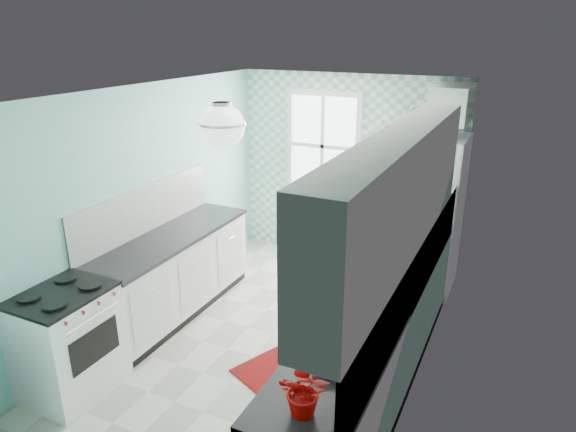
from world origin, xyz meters
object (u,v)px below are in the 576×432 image
at_px(sink, 407,254).
at_px(potted_plant, 305,391).
at_px(fruit_bowl, 332,367).
at_px(microwave, 433,123).
at_px(ceiling_light, 223,126).
at_px(fridge, 424,213).
at_px(stove, 69,340).

height_order(sink, potted_plant, sink).
distance_m(fruit_bowl, microwave, 3.46).
height_order(ceiling_light, microwave, ceiling_light).
bearing_deg(sink, fridge, 94.04).
bearing_deg(microwave, fridge, 51.54).
bearing_deg(fridge, stove, -123.79).
bearing_deg(fruit_bowl, microwave, 91.56).
height_order(ceiling_light, fruit_bowl, ceiling_light).
height_order(potted_plant, microwave, microwave).
relative_size(stove, potted_plant, 2.98).
bearing_deg(stove, fruit_bowl, 2.33).
xyz_separation_m(stove, sink, (2.40, 2.07, 0.44)).
bearing_deg(fruit_bowl, fridge, 91.57).
xyz_separation_m(fridge, sink, (0.09, -1.26, -0.01)).
height_order(stove, sink, sink).
distance_m(fridge, potted_plant, 3.73).
distance_m(sink, microwave, 1.66).
bearing_deg(fridge, ceiling_light, -112.09).
relative_size(fridge, fruit_bowl, 7.33).
bearing_deg(stove, ceiling_light, 32.56).
relative_size(ceiling_light, stove, 0.37).
relative_size(fridge, microwave, 3.77).
xyz_separation_m(ceiling_light, stove, (-1.20, -0.72, -1.83)).
height_order(ceiling_light, potted_plant, ceiling_light).
xyz_separation_m(sink, microwave, (-0.09, 1.26, 1.09)).
distance_m(stove, fruit_bowl, 2.45).
bearing_deg(sink, microwave, 94.03).
bearing_deg(fridge, sink, -84.72).
bearing_deg(fruit_bowl, potted_plant, -90.00).
bearing_deg(stove, microwave, 56.82).
bearing_deg(sink, stove, -139.51).
relative_size(potted_plant, microwave, 0.63).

